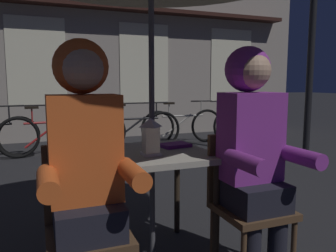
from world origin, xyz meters
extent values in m
cube|color=#B2AD9E|center=(0.00, 0.00, 0.72)|extent=(0.72, 0.72, 0.04)
cylinder|color=#2D2319|center=(-0.31, -0.31, 0.35)|extent=(0.04, 0.04, 0.70)
cylinder|color=#2D2319|center=(0.31, -0.31, 0.35)|extent=(0.04, 0.04, 0.70)
cylinder|color=#2D2319|center=(-0.31, 0.31, 0.35)|extent=(0.04, 0.04, 0.70)
cylinder|color=#2D2319|center=(0.31, 0.31, 0.35)|extent=(0.04, 0.04, 0.70)
cylinder|color=#4C4C51|center=(0.00, 0.00, 1.12)|extent=(0.04, 0.04, 2.25)
cube|color=white|center=(-0.04, -0.10, 0.75)|extent=(0.11, 0.11, 0.02)
cube|color=white|center=(-0.04, -0.10, 0.84)|extent=(0.09, 0.09, 0.16)
pyramid|color=white|center=(-0.04, -0.10, 0.94)|extent=(0.11, 0.11, 0.06)
cube|color=#513823|center=(-0.48, -0.44, 0.43)|extent=(0.40, 0.40, 0.04)
cube|color=#513823|center=(-0.48, -0.26, 0.66)|extent=(0.40, 0.03, 0.42)
cube|color=#513823|center=(0.48, -0.44, 0.43)|extent=(0.40, 0.40, 0.04)
cylinder|color=#513823|center=(0.65, -0.27, 0.21)|extent=(0.03, 0.03, 0.41)
cylinder|color=#513823|center=(0.31, -0.27, 0.21)|extent=(0.03, 0.03, 0.41)
cube|color=#513823|center=(0.48, -0.26, 0.66)|extent=(0.40, 0.03, 0.42)
cube|color=black|center=(-0.48, -0.44, 0.53)|extent=(0.32, 0.36, 0.16)
cube|color=#E05B23|center=(-0.48, -0.40, 0.87)|extent=(0.34, 0.22, 0.52)
cylinder|color=#E05B23|center=(-0.30, -0.62, 0.78)|extent=(0.09, 0.30, 0.09)
cylinder|color=#E05B23|center=(-0.66, -0.62, 0.78)|extent=(0.09, 0.30, 0.09)
sphere|color=tan|center=(-0.48, -0.40, 1.25)|extent=(0.21, 0.21, 0.21)
sphere|color=#E05B23|center=(-0.48, -0.35, 1.26)|extent=(0.27, 0.27, 0.27)
cylinder|color=black|center=(0.57, -0.57, 0.23)|extent=(0.11, 0.11, 0.45)
cube|color=black|center=(0.48, -0.44, 0.53)|extent=(0.32, 0.36, 0.16)
cube|color=purple|center=(0.48, -0.40, 0.87)|extent=(0.34, 0.22, 0.52)
cylinder|color=purple|center=(0.66, -0.62, 0.78)|extent=(0.09, 0.30, 0.09)
cylinder|color=purple|center=(0.30, -0.62, 0.78)|extent=(0.09, 0.30, 0.09)
sphere|color=tan|center=(0.48, -0.40, 1.25)|extent=(0.21, 0.21, 0.21)
sphere|color=purple|center=(0.48, -0.35, 1.26)|extent=(0.27, 0.27, 0.27)
cube|color=#EAE5C6|center=(-0.65, 5.09, 1.60)|extent=(1.10, 0.02, 1.70)
cube|color=#EAE5C6|center=(1.55, 5.09, 1.60)|extent=(1.10, 0.02, 1.70)
cube|color=#EAE5C6|center=(3.75, 5.09, 1.60)|extent=(1.10, 0.02, 1.70)
cube|color=#331914|center=(0.45, 4.95, 2.70)|extent=(9.00, 0.36, 0.08)
cylinder|color=black|center=(3.15, 1.92, 1.80)|extent=(0.10, 0.10, 3.60)
torus|color=black|center=(-0.98, 3.74, 0.33)|extent=(0.66, 0.17, 0.66)
cylinder|color=black|center=(-1.10, 3.72, 0.68)|extent=(0.02, 0.02, 0.28)
cylinder|color=black|center=(-1.10, 3.72, 0.82)|extent=(0.44, 0.10, 0.02)
torus|color=black|center=(0.02, 3.77, 0.33)|extent=(0.66, 0.14, 0.66)
torus|color=black|center=(-0.99, 3.63, 0.33)|extent=(0.66, 0.14, 0.66)
cylinder|color=maroon|center=(-0.49, 3.70, 0.54)|extent=(0.83, 0.15, 0.04)
cylinder|color=maroon|center=(-0.61, 3.69, 0.36)|extent=(0.60, 0.12, 0.44)
cylinder|color=maroon|center=(-0.77, 3.66, 0.66)|extent=(0.02, 0.02, 0.24)
cube|color=black|center=(-0.77, 3.66, 0.79)|extent=(0.21, 0.11, 0.04)
cylinder|color=maroon|center=(-0.10, 3.76, 0.68)|extent=(0.02, 0.02, 0.28)
cylinder|color=black|center=(-0.10, 3.76, 0.82)|extent=(0.44, 0.08, 0.02)
torus|color=black|center=(1.46, 3.70, 0.33)|extent=(0.66, 0.07, 0.66)
torus|color=black|center=(0.44, 3.74, 0.33)|extent=(0.66, 0.07, 0.66)
cylinder|color=black|center=(0.95, 3.72, 0.54)|extent=(0.84, 0.07, 0.04)
cylinder|color=black|center=(0.82, 3.72, 0.36)|extent=(0.61, 0.06, 0.44)
cylinder|color=black|center=(0.66, 3.73, 0.66)|extent=(0.02, 0.02, 0.24)
cube|color=black|center=(0.66, 3.73, 0.79)|extent=(0.20, 0.09, 0.04)
cylinder|color=black|center=(1.33, 3.71, 0.68)|extent=(0.02, 0.02, 0.28)
cylinder|color=black|center=(1.33, 3.71, 0.82)|extent=(0.44, 0.04, 0.02)
torus|color=black|center=(2.45, 3.86, 0.33)|extent=(0.66, 0.08, 0.66)
torus|color=black|center=(1.43, 3.90, 0.33)|extent=(0.66, 0.08, 0.66)
cylinder|color=#ADA89E|center=(1.94, 3.88, 0.54)|extent=(0.84, 0.07, 0.04)
cylinder|color=#ADA89E|center=(1.82, 3.89, 0.36)|extent=(0.61, 0.06, 0.44)
cylinder|color=#ADA89E|center=(1.66, 3.89, 0.66)|extent=(0.02, 0.02, 0.24)
cube|color=black|center=(1.66, 3.89, 0.79)|extent=(0.20, 0.09, 0.04)
cylinder|color=#ADA89E|center=(2.33, 3.86, 0.68)|extent=(0.02, 0.02, 0.28)
cylinder|color=black|center=(2.33, 3.86, 0.82)|extent=(0.44, 0.04, 0.02)
torus|color=black|center=(3.86, 3.72, 0.33)|extent=(0.66, 0.06, 0.66)
torus|color=black|center=(2.84, 3.70, 0.33)|extent=(0.66, 0.06, 0.66)
cylinder|color=black|center=(3.35, 3.71, 0.54)|extent=(0.84, 0.05, 0.04)
cylinder|color=black|center=(3.23, 3.71, 0.36)|extent=(0.61, 0.05, 0.44)
cylinder|color=black|center=(3.06, 3.71, 0.66)|extent=(0.02, 0.02, 0.24)
cube|color=black|center=(3.06, 3.71, 0.79)|extent=(0.20, 0.08, 0.04)
cylinder|color=black|center=(3.74, 3.72, 0.68)|extent=(0.02, 0.02, 0.28)
cylinder|color=black|center=(3.74, 3.72, 0.82)|extent=(0.44, 0.03, 0.02)
cube|color=#661E7A|center=(0.20, 0.09, 0.75)|extent=(0.22, 0.17, 0.02)
camera|label=1|loc=(-0.69, -2.05, 1.19)|focal=35.89mm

